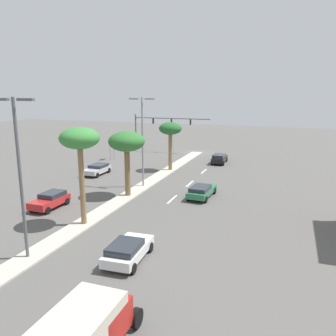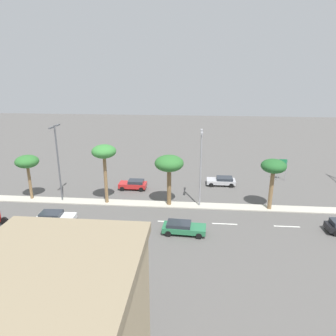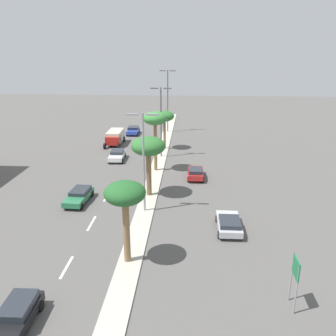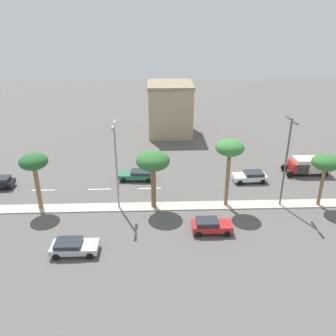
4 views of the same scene
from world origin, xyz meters
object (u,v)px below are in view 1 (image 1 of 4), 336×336
sedan_green_outboard (201,191)px  street_lamp_inboard (19,167)px  traffic_signal_gantry (154,128)px  sedan_black_inboard (219,158)px  palm_tree_center (170,130)px  street_lamp_left (143,135)px  palm_tree_right (127,143)px  box_truck (81,335)px  sedan_red_front (50,200)px  sedan_white_left (128,250)px  sedan_silver_center (97,169)px  palm_tree_rear (80,141)px  directional_road_sign (112,144)px

sedan_green_outboard → street_lamp_inboard: bearing=66.1°
traffic_signal_gantry → sedan_black_inboard: size_ratio=3.10×
palm_tree_center → street_lamp_left: bearing=88.8°
palm_tree_right → box_truck: bearing=111.5°
street_lamp_inboard → sedan_red_front: 11.14m
sedan_white_left → street_lamp_inboard: bearing=16.3°
sedan_red_front → sedan_black_inboard: (-10.44, -24.86, 0.01)m
sedan_silver_center → street_lamp_inboard: bearing=110.0°
palm_tree_right → palm_tree_rear: size_ratio=0.85×
palm_tree_right → street_lamp_left: size_ratio=0.67×
street_lamp_left → sedan_black_inboard: street_lamp_left is taller
sedan_black_inboard → box_truck: (-2.63, 39.71, 0.51)m
palm_tree_rear → sedan_green_outboard: (-6.98, -10.13, -5.96)m
street_lamp_left → street_lamp_inboard: size_ratio=0.97×
street_lamp_inboard → sedan_silver_center: street_lamp_inboard is taller
palm_tree_center → palm_tree_rear: bearing=89.8°
palm_tree_right → sedan_black_inboard: 20.56m
traffic_signal_gantry → sedan_silver_center: traffic_signal_gantry is taller
directional_road_sign → street_lamp_left: 16.99m
palm_tree_rear → box_truck: (-7.93, 12.37, -5.40)m
directional_road_sign → sedan_red_front: (-5.73, 22.13, -1.69)m
palm_tree_center → sedan_silver_center: size_ratio=1.51×
palm_tree_center → street_lamp_inboard: bearing=89.4°
sedan_red_front → palm_tree_center: bearing=-106.2°
sedan_silver_center → sedan_red_front: bearing=102.4°
sedan_silver_center → box_truck: (-15.88, 27.60, 0.57)m
traffic_signal_gantry → sedan_silver_center: 19.19m
traffic_signal_gantry → sedan_silver_center: size_ratio=3.29×
directional_road_sign → street_lamp_left: size_ratio=0.36×
palm_tree_center → sedan_green_outboard: palm_tree_center is taller
directional_road_sign → box_truck: bearing=117.0°
directional_road_sign → street_lamp_inboard: size_ratio=0.34×
sedan_white_left → traffic_signal_gantry: bearing=-70.4°
sedan_silver_center → sedan_red_front: size_ratio=1.07×
palm_tree_rear → directional_road_sign: bearing=-66.2°
palm_tree_right → sedan_black_inboard: bearing=-105.6°
sedan_silver_center → sedan_white_left: (-13.87, 19.51, 0.03)m
sedan_silver_center → sedan_white_left: size_ratio=0.98×
sedan_black_inboard → street_lamp_inboard: bearing=80.6°
street_lamp_inboard → directional_road_sign: bearing=-70.8°
traffic_signal_gantry → directional_road_sign: size_ratio=4.03×
box_truck → sedan_red_front: bearing=-48.6°
palm_tree_right → sedan_white_left: bearing=116.0°
street_lamp_inboard → box_truck: (-8.14, 6.30, -4.66)m
sedan_red_front → sedan_green_outboard: size_ratio=0.85×
sedan_white_left → sedan_red_front: bearing=-31.4°
palm_tree_rear → palm_tree_right: bearing=-89.4°
sedan_red_front → street_lamp_left: bearing=-118.2°
street_lamp_inboard → sedan_white_left: bearing=-163.7°
sedan_black_inboard → box_truck: box_truck is taller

